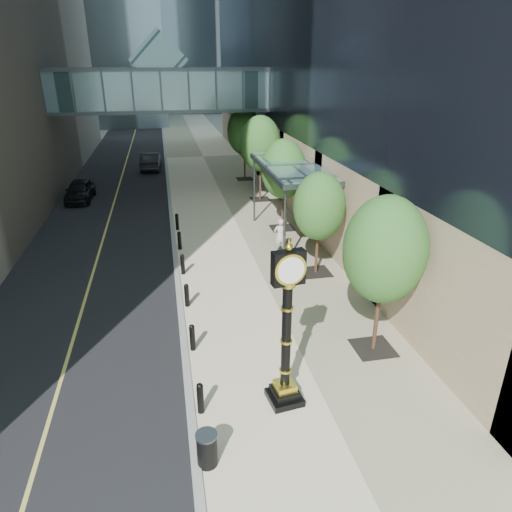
# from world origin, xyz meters

# --- Properties ---
(ground) EXTENTS (320.00, 320.00, 0.00)m
(ground) POSITION_xyz_m (0.00, 0.00, 0.00)
(ground) COLOR gray
(ground) RESTS_ON ground
(road) EXTENTS (8.00, 180.00, 0.02)m
(road) POSITION_xyz_m (-7.00, 40.00, 0.01)
(road) COLOR black
(road) RESTS_ON ground
(sidewalk) EXTENTS (8.00, 180.00, 0.06)m
(sidewalk) POSITION_xyz_m (1.00, 40.00, 0.03)
(sidewalk) COLOR beige
(sidewalk) RESTS_ON ground
(curb) EXTENTS (0.25, 180.00, 0.07)m
(curb) POSITION_xyz_m (-3.00, 40.00, 0.04)
(curb) COLOR gray
(curb) RESTS_ON ground
(skywalk) EXTENTS (17.00, 4.20, 5.80)m
(skywalk) POSITION_xyz_m (-3.00, 28.00, 7.71)
(skywalk) COLOR slate
(skywalk) RESTS_ON ground
(entrance_canopy) EXTENTS (3.00, 8.00, 4.38)m
(entrance_canopy) POSITION_xyz_m (3.48, 14.00, 4.19)
(entrance_canopy) COLOR #383F44
(entrance_canopy) RESTS_ON ground
(bollard_row) EXTENTS (0.20, 16.20, 0.90)m
(bollard_row) POSITION_xyz_m (-2.70, 9.00, 0.51)
(bollard_row) COLOR black
(bollard_row) RESTS_ON sidewalk
(street_trees) EXTENTS (2.93, 28.81, 6.02)m
(street_trees) POSITION_xyz_m (3.60, 17.24, 3.88)
(street_trees) COLOR black
(street_trees) RESTS_ON sidewalk
(street_clock) EXTENTS (1.07, 1.07, 5.09)m
(street_clock) POSITION_xyz_m (-0.19, 1.00, 2.27)
(street_clock) COLOR black
(street_clock) RESTS_ON sidewalk
(trash_bin) EXTENTS (0.57, 0.57, 0.90)m
(trash_bin) POSITION_xyz_m (-2.70, -0.89, 0.51)
(trash_bin) COLOR black
(trash_bin) RESTS_ON sidewalk
(pedestrian) EXTENTS (0.70, 0.47, 1.91)m
(pedestrian) POSITION_xyz_m (2.50, 12.24, 1.02)
(pedestrian) COLOR beige
(pedestrian) RESTS_ON sidewalk
(car_near) EXTENTS (1.92, 4.43, 1.49)m
(car_near) POSITION_xyz_m (-9.42, 25.02, 0.76)
(car_near) COLOR black
(car_near) RESTS_ON road
(car_far) EXTENTS (1.91, 4.86, 1.57)m
(car_far) POSITION_xyz_m (-4.41, 34.87, 0.81)
(car_far) COLOR black
(car_far) RESTS_ON road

